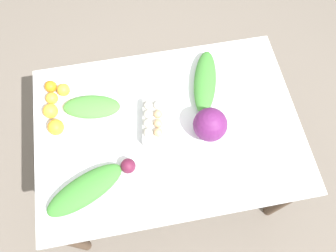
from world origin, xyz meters
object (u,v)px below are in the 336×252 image
object	(u,v)px
greens_bunch_beet_tops	(92,107)
orange_4	(52,98)
greens_bunch_scallion	(205,82)
orange_3	(51,87)
greens_bunch_kale	(85,190)
orange_1	(64,90)
beet_root	(128,166)
egg_carton	(153,121)
orange_0	(50,111)
orange_2	(56,127)
cabbage_purple	(210,125)

from	to	relation	value
greens_bunch_beet_tops	orange_4	bearing A→B (deg)	-23.37
greens_bunch_beet_tops	orange_4	size ratio (longest dim) A/B	4.61
greens_bunch_scallion	orange_3	distance (m)	0.83
greens_bunch_scallion	greens_bunch_kale	distance (m)	0.83
orange_1	greens_bunch_beet_tops	bearing A→B (deg)	137.36
orange_1	greens_bunch_scallion	bearing A→B (deg)	173.22
beet_root	orange_4	size ratio (longest dim) A/B	1.14
orange_1	orange_4	bearing A→B (deg)	32.06
egg_carton	orange_0	bearing A→B (deg)	82.72
orange_2	orange_0	bearing A→B (deg)	-76.31
orange_3	greens_bunch_kale	bearing A→B (deg)	103.11
greens_bunch_beet_tops	orange_3	distance (m)	0.26
cabbage_purple	greens_bunch_scallion	distance (m)	0.28
orange_0	greens_bunch_kale	bearing A→B (deg)	107.96
beet_root	orange_2	xyz separation A→B (m)	(0.33, -0.27, 0.00)
greens_bunch_scallion	orange_3	xyz separation A→B (m)	(0.83, -0.12, -0.01)
egg_carton	beet_root	bearing A→B (deg)	152.39
greens_bunch_beet_tops	beet_root	bearing A→B (deg)	112.21
orange_0	orange_2	xyz separation A→B (m)	(-0.02, 0.10, 0.00)
beet_root	orange_3	world-z (taller)	beet_root
orange_3	orange_4	distance (m)	0.07
greens_bunch_kale	orange_2	xyz separation A→B (m)	(0.12, -0.35, 0.00)
greens_bunch_scallion	beet_root	bearing A→B (deg)	39.86
cabbage_purple	greens_bunch_scallion	bearing A→B (deg)	-98.83
orange_1	orange_4	world-z (taller)	orange_1
greens_bunch_kale	beet_root	distance (m)	0.23
orange_3	egg_carton	bearing A→B (deg)	148.96
greens_bunch_scallion	orange_2	bearing A→B (deg)	8.96
greens_bunch_beet_tops	egg_carton	bearing A→B (deg)	154.41
orange_2	orange_4	world-z (taller)	orange_2
greens_bunch_kale	beet_root	size ratio (longest dim) A/B	5.29
greens_bunch_scallion	orange_0	bearing A→B (deg)	1.97
orange_3	greens_bunch_beet_tops	bearing A→B (deg)	141.94
greens_bunch_scallion	beet_root	world-z (taller)	greens_bunch_scallion
greens_bunch_kale	greens_bunch_beet_tops	distance (m)	0.44
cabbage_purple	beet_root	distance (m)	0.45
cabbage_purple	greens_bunch_kale	xyz separation A→B (m)	(0.64, 0.20, -0.05)
orange_1	orange_3	world-z (taller)	orange_1
cabbage_purple	beet_root	size ratio (longest dim) A/B	2.31
cabbage_purple	orange_4	world-z (taller)	cabbage_purple
orange_1	orange_4	xyz separation A→B (m)	(0.06, 0.04, -0.00)
orange_2	greens_bunch_scallion	bearing A→B (deg)	-171.04
beet_root	orange_0	bearing A→B (deg)	-45.69
greens_bunch_beet_tops	orange_1	world-z (taller)	orange_1
greens_bunch_beet_tops	orange_2	bearing A→B (deg)	25.33
orange_1	orange_0	bearing A→B (deg)	58.59
cabbage_purple	orange_1	size ratio (longest dim) A/B	2.52
orange_3	beet_root	bearing A→B (deg)	124.20
beet_root	orange_1	xyz separation A→B (m)	(0.29, -0.49, -0.00)
greens_bunch_beet_tops	orange_1	bearing A→B (deg)	-42.64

